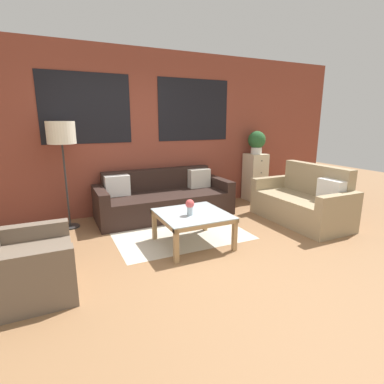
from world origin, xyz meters
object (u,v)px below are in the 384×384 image
settee_vintage (303,203)px  floor_lamp (61,136)px  potted_plant (257,141)px  couch_dark (164,200)px  armchair_corner (23,266)px  drawer_cabinet (255,177)px  coffee_table (193,218)px  flower_vase (190,206)px

settee_vintage → floor_lamp: bearing=159.1°
settee_vintage → floor_lamp: size_ratio=0.98×
potted_plant → couch_dark: bearing=-174.0°
potted_plant → armchair_corner: bearing=-154.9°
potted_plant → drawer_cabinet: bearing=-90.0°
drawer_cabinet → potted_plant: 0.73m
settee_vintage → drawer_cabinet: (0.14, 1.48, 0.17)m
settee_vintage → drawer_cabinet: 1.50m
coffee_table → drawer_cabinet: size_ratio=0.91×
coffee_table → potted_plant: (2.17, 1.57, 0.84)m
settee_vintage → drawer_cabinet: drawer_cabinet is taller
drawer_cabinet → coffee_table: bearing=-144.2°
settee_vintage → armchair_corner: (-3.97, -0.44, -0.03)m
drawer_cabinet → settee_vintage: bearing=-95.5°
potted_plant → settee_vintage: bearing=-95.5°
floor_lamp → potted_plant: 3.62m
settee_vintage → drawer_cabinet: size_ratio=1.65×
armchair_corner → drawer_cabinet: size_ratio=0.95×
flower_vase → couch_dark: bearing=83.6°
flower_vase → coffee_table: bearing=43.2°
armchair_corner → drawer_cabinet: bearing=25.1°
couch_dark → drawer_cabinet: size_ratio=2.40×
armchair_corner → coffee_table: bearing=10.4°
drawer_cabinet → potted_plant: potted_plant is taller
floor_lamp → settee_vintage: bearing=-20.9°
flower_vase → armchair_corner: bearing=-171.1°
drawer_cabinet → flower_vase: size_ratio=4.60×
flower_vase → settee_vintage: bearing=4.0°
drawer_cabinet → flower_vase: (-2.24, -1.63, 0.08)m
armchair_corner → settee_vintage: bearing=6.4°
settee_vintage → flower_vase: size_ratio=7.59×
flower_vase → potted_plant: bearing=36.0°
drawer_cabinet → couch_dark: bearing=-174.0°
coffee_table → potted_plant: bearing=35.8°
couch_dark → floor_lamp: bearing=177.7°
couch_dark → floor_lamp: floor_lamp is taller
drawer_cabinet → flower_vase: 2.77m
armchair_corner → potted_plant: potted_plant is taller
armchair_corner → potted_plant: 4.64m
potted_plant → flower_vase: 2.84m
couch_dark → potted_plant: bearing=6.0°
couch_dark → drawer_cabinet: 2.10m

